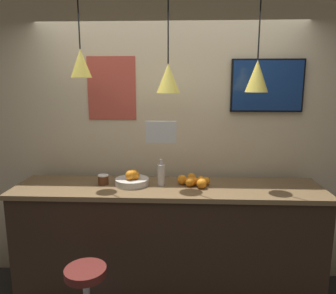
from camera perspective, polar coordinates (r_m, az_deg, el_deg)
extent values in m
cube|color=beige|center=(3.18, 0.33, 2.12)|extent=(8.00, 0.06, 2.90)
cube|color=black|center=(3.08, 0.00, -16.65)|extent=(2.64, 0.57, 1.02)
cube|color=brown|center=(2.88, 0.00, -7.25)|extent=(2.68, 0.61, 0.04)
cylinder|color=#5B1E19|center=(2.59, -14.18, -20.37)|extent=(0.30, 0.30, 0.06)
cylinder|color=beige|center=(2.92, -6.29, -6.03)|extent=(0.30, 0.30, 0.06)
sphere|color=orange|center=(2.88, -6.05, -4.76)|extent=(0.09, 0.09, 0.09)
sphere|color=orange|center=(2.87, -6.60, -4.90)|extent=(0.08, 0.08, 0.08)
sphere|color=orange|center=(2.88, -5.65, -4.92)|extent=(0.07, 0.07, 0.07)
sphere|color=orange|center=(2.88, -6.33, -4.98)|extent=(0.07, 0.07, 0.07)
sphere|color=orange|center=(3.01, 4.11, -5.28)|extent=(0.08, 0.08, 0.08)
sphere|color=orange|center=(2.94, 5.74, -5.75)|extent=(0.07, 0.07, 0.07)
sphere|color=orange|center=(2.91, 2.50, -5.71)|extent=(0.09, 0.09, 0.09)
sphere|color=orange|center=(2.87, 5.86, -6.06)|extent=(0.08, 0.08, 0.08)
sphere|color=orange|center=(2.92, 6.63, -5.90)|extent=(0.07, 0.07, 0.07)
sphere|color=orange|center=(2.87, 3.96, -6.04)|extent=(0.08, 0.08, 0.08)
sphere|color=orange|center=(2.89, 4.57, -5.96)|extent=(0.08, 0.08, 0.08)
sphere|color=orange|center=(2.86, 3.78, -6.11)|extent=(0.08, 0.08, 0.08)
sphere|color=orange|center=(2.82, 5.88, -6.36)|extent=(0.09, 0.09, 0.09)
cylinder|color=silver|center=(2.87, -1.21, -4.90)|extent=(0.06, 0.06, 0.19)
cylinder|color=silver|center=(2.84, -1.22, -2.64)|extent=(0.03, 0.03, 0.05)
cylinder|color=#562D19|center=(2.97, -11.20, -5.69)|extent=(0.09, 0.09, 0.08)
cylinder|color=white|center=(2.95, -11.24, -4.87)|extent=(0.09, 0.09, 0.01)
cylinder|color=black|center=(2.94, -15.37, 21.79)|extent=(0.01, 0.01, 0.58)
cone|color=#EAD14C|center=(2.89, -14.95, 13.89)|extent=(0.17, 0.17, 0.23)
sphere|color=#F9EFCC|center=(2.89, -14.85, 11.99)|extent=(0.04, 0.04, 0.04)
cylinder|color=black|center=(2.81, 0.03, 21.45)|extent=(0.01, 0.01, 0.70)
cone|color=#EAD14C|center=(2.76, 0.03, 11.86)|extent=(0.19, 0.19, 0.24)
sphere|color=#F9EFCC|center=(2.76, 0.03, 9.81)|extent=(0.04, 0.04, 0.04)
cylinder|color=black|center=(2.87, 15.74, 21.12)|extent=(0.01, 0.01, 0.67)
cone|color=#EAD14C|center=(2.82, 15.24, 11.83)|extent=(0.19, 0.19, 0.26)
sphere|color=#F9EFCC|center=(2.82, 15.12, 9.61)|extent=(0.04, 0.04, 0.04)
cube|color=black|center=(3.19, 16.88, 10.18)|extent=(0.66, 0.04, 0.48)
cube|color=navy|center=(3.17, 16.96, 10.18)|extent=(0.63, 0.01, 0.45)
cube|color=white|center=(2.54, -1.24, 2.62)|extent=(0.24, 0.01, 0.17)
cube|color=#C64C3D|center=(3.18, -9.79, 10.03)|extent=(0.46, 0.01, 0.59)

